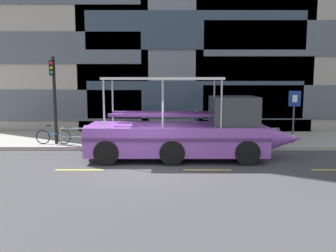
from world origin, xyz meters
The scene contains 11 objects.
ground_plane centered at (0.00, 0.00, 0.00)m, with size 120.00×120.00×0.00m, color #3D3D3F.
sidewalk centered at (0.00, 5.60, 0.09)m, with size 32.00×4.80×0.18m, color #99968E.
curb_edge centered at (0.00, 3.11, 0.09)m, with size 32.00×0.18×0.18m, color #B2ADA3.
lane_centreline centered at (0.00, -0.60, 0.00)m, with size 25.80×0.12×0.01m.
curb_guardrail centered at (1.01, 3.45, 0.76)m, with size 10.71×0.09×0.85m.
traffic_light_pole centered at (-4.66, 3.80, 2.77)m, with size 0.24×0.46×4.29m.
parking_sign centered at (7.22, 4.00, 1.96)m, with size 0.60×0.12×2.63m.
leaned_bicycle centered at (-4.76, 3.74, 0.56)m, with size 1.74×0.46×0.96m.
duck_tour_boat centered at (1.83, 1.27, 1.12)m, with size 9.24×2.56×3.45m.
pedestrian_near_bow centered at (4.85, 4.36, 1.23)m, with size 0.41×0.35×1.74m.
pedestrian_mid_left centered at (2.39, 4.50, 1.16)m, with size 0.26×0.45×1.62m.
Camera 1 is at (0.93, -13.33, 3.35)m, focal length 37.31 mm.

